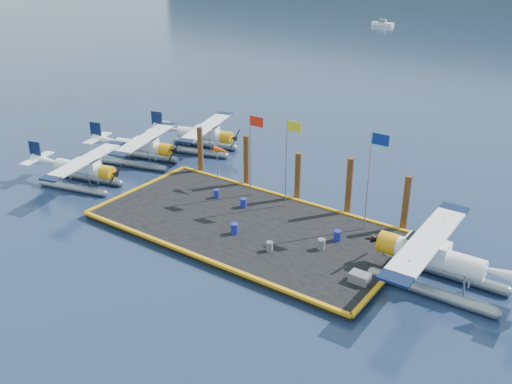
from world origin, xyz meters
TOP-DOWN VIEW (x-y plane):
  - ground at (0.00, 0.00)m, footprint 4000.00×4000.00m
  - dock at (0.00, 0.00)m, footprint 20.00×10.00m
  - dock_bumpers at (0.00, 0.00)m, footprint 20.25×10.25m
  - seaplane_a at (-14.26, -1.54)m, footprint 8.06×8.73m
  - seaplane_b at (-14.07, 4.48)m, footprint 8.21×8.85m
  - seaplane_c at (-11.86, 9.72)m, footprint 8.37×9.01m
  - seaplane_d at (12.01, 0.63)m, footprint 9.28×10.21m
  - drum_0 at (-4.23, 2.08)m, footprint 0.43×0.43m
  - drum_1 at (3.09, -2.02)m, footprint 0.42×0.42m
  - drum_2 at (5.52, -0.06)m, footprint 0.47×0.47m
  - drum_3 at (0.08, -1.49)m, footprint 0.49×0.49m
  - drum_4 at (5.82, 1.43)m, footprint 0.47×0.47m
  - drum_5 at (-1.73, 1.91)m, footprint 0.45×0.45m
  - crate at (8.98, -2.00)m, footprint 1.10×0.73m
  - flagpole_red at (-2.29, 3.80)m, footprint 1.14×0.08m
  - flagpole_yellow at (0.70, 3.80)m, footprint 1.14×0.08m
  - flagpole_blue at (6.70, 3.80)m, footprint 1.14×0.08m
  - windsock at (-5.03, 3.80)m, footprint 1.40×0.44m
  - piling_0 at (-8.50, 5.40)m, footprint 0.44×0.44m
  - piling_1 at (-4.00, 5.40)m, footprint 0.44×0.44m
  - piling_2 at (0.50, 5.40)m, footprint 0.44×0.44m
  - piling_3 at (4.50, 5.40)m, footprint 0.44×0.44m
  - piling_4 at (8.50, 5.40)m, footprint 0.44×0.44m

SIDE VIEW (x-z plane):
  - ground at x=0.00m, z-range 0.00..0.00m
  - dock at x=0.00m, z-range 0.00..0.40m
  - dock_bumpers at x=0.00m, z-range 0.40..0.58m
  - crate at x=8.98m, z-range 0.40..0.95m
  - drum_1 at x=3.09m, z-range 0.40..0.99m
  - drum_0 at x=-4.23m, z-range 0.40..1.01m
  - drum_5 at x=-1.73m, z-range 0.40..1.04m
  - drum_2 at x=5.52m, z-range 0.40..1.06m
  - drum_4 at x=5.82m, z-range 0.40..1.07m
  - drum_3 at x=0.08m, z-range 0.40..1.08m
  - seaplane_a at x=-14.26m, z-range -0.20..2.90m
  - seaplane_b at x=-14.07m, z-range -0.20..2.94m
  - seaplane_c at x=-11.86m, z-range -0.21..3.00m
  - seaplane_d at x=12.01m, z-range -0.24..3.41m
  - piling_2 at x=0.50m, z-range 0.00..3.80m
  - piling_0 at x=-8.50m, z-range 0.00..4.00m
  - piling_4 at x=8.50m, z-range 0.00..4.00m
  - piling_1 at x=-4.00m, z-range 0.00..4.20m
  - piling_3 at x=4.50m, z-range 0.00..4.30m
  - windsock at x=-5.03m, z-range 1.67..4.79m
  - flagpole_red at x=-2.29m, z-range 1.40..7.40m
  - flagpole_yellow at x=0.70m, z-range 1.41..7.61m
  - flagpole_blue at x=6.70m, z-range 1.44..7.94m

